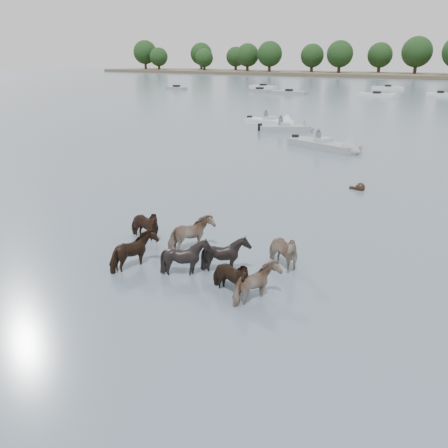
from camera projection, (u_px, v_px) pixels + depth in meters
The scene contains 8 objects.
ground at pixel (78, 273), 14.24m from camera, with size 400.00×400.00×0.00m, color #495969.
shoreline at pixel (299, 73), 168.35m from camera, with size 160.00×30.00×1.00m, color #4C4233.
pony_herd at pixel (201, 254), 14.44m from camera, with size 6.88×3.93×1.29m.
swimming_pony at pixel (359, 188), 23.05m from camera, with size 0.72×0.44×0.44m.
motorboat_a at pixel (293, 129), 41.00m from camera, with size 4.66×3.90×1.92m.
motorboat_b at pixel (332, 147), 32.68m from camera, with size 5.84×3.12×1.92m.
motorboat_f at pixel (276, 123), 44.55m from camera, with size 5.20×1.98×1.92m.
treeline at pixel (307, 54), 163.38m from camera, with size 146.20×23.41×12.15m.
Camera 1 is at (10.98, -8.21, 5.88)m, focal length 39.82 mm.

